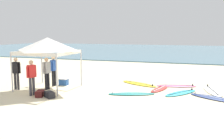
# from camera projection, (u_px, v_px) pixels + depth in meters

# --- Properties ---
(ground_plane) EXTENTS (80.00, 80.00, 0.00)m
(ground_plane) POSITION_uv_depth(u_px,v_px,m) (99.00, 93.00, 12.91)
(ground_plane) COLOR beige
(sea) EXTENTS (80.00, 36.00, 0.10)m
(sea) POSITION_uv_depth(u_px,v_px,m) (170.00, 51.00, 42.53)
(sea) COLOR #568499
(sea) RESTS_ON ground
(canopy_tent) EXTENTS (2.73, 2.73, 2.75)m
(canopy_tent) POSITION_uv_depth(u_px,v_px,m) (48.00, 44.00, 13.51)
(canopy_tent) COLOR #B7B7BC
(canopy_tent) RESTS_ON ground
(surfboard_cyan) EXTENTS (1.72, 2.20, 0.19)m
(surfboard_cyan) POSITION_uv_depth(u_px,v_px,m) (181.00, 93.00, 12.73)
(surfboard_cyan) COLOR #23B2CC
(surfboard_cyan) RESTS_ON ground
(surfboard_white) EXTENTS (1.20, 2.60, 0.19)m
(surfboard_white) POSITION_uv_depth(u_px,v_px,m) (212.00, 91.00, 13.17)
(surfboard_white) COLOR white
(surfboard_white) RESTS_ON ground
(surfboard_teal) EXTENTS (2.35, 1.37, 0.19)m
(surfboard_teal) POSITION_uv_depth(u_px,v_px,m) (131.00, 94.00, 12.54)
(surfboard_teal) COLOR #19847F
(surfboard_teal) RESTS_ON ground
(surfboard_navy) EXTENTS (2.44, 1.76, 0.19)m
(surfboard_navy) POSITION_uv_depth(u_px,v_px,m) (215.00, 98.00, 11.70)
(surfboard_navy) COLOR navy
(surfboard_navy) RESTS_ON ground
(surfboard_red) EXTENTS (0.94, 1.92, 0.19)m
(surfboard_red) POSITION_uv_depth(u_px,v_px,m) (159.00, 89.00, 13.58)
(surfboard_red) COLOR red
(surfboard_red) RESTS_ON ground
(surfboard_yellow) EXTENTS (2.50, 1.75, 0.19)m
(surfboard_yellow) POSITION_uv_depth(u_px,v_px,m) (139.00, 84.00, 14.99)
(surfboard_yellow) COLOR yellow
(surfboard_yellow) RESTS_ON ground
(surfboard_pink) EXTENTS (2.28, 1.10, 0.19)m
(surfboard_pink) POSITION_uv_depth(u_px,v_px,m) (176.00, 86.00, 14.41)
(surfboard_pink) COLOR pink
(surfboard_pink) RESTS_ON ground
(person_blue) EXTENTS (0.25, 0.55, 1.71)m
(person_blue) POSITION_uv_depth(u_px,v_px,m) (54.00, 69.00, 14.42)
(person_blue) COLOR black
(person_blue) RESTS_ON ground
(person_red) EXTENTS (0.32, 0.53, 1.71)m
(person_red) POSITION_uv_depth(u_px,v_px,m) (32.00, 75.00, 12.22)
(person_red) COLOR #383842
(person_red) RESTS_ON ground
(person_black) EXTENTS (0.55, 0.24, 1.71)m
(person_black) POSITION_uv_depth(u_px,v_px,m) (16.00, 71.00, 13.46)
(person_black) COLOR #2D2D33
(person_black) RESTS_ON ground
(person_grey) EXTENTS (0.28, 0.54, 1.71)m
(person_grey) POSITION_uv_depth(u_px,v_px,m) (47.00, 71.00, 13.50)
(person_grey) COLOR black
(person_grey) RESTS_ON ground
(gear_bag_near_tent) EXTENTS (0.68, 0.60, 0.28)m
(gear_bag_near_tent) POSITION_uv_depth(u_px,v_px,m) (49.00, 95.00, 11.92)
(gear_bag_near_tent) COLOR #232328
(gear_bag_near_tent) RESTS_ON ground
(gear_bag_by_pole) EXTENTS (0.50, 0.67, 0.28)m
(gear_bag_by_pole) POSITION_uv_depth(u_px,v_px,m) (40.00, 94.00, 12.13)
(gear_bag_by_pole) COLOR #4C1919
(gear_bag_by_pole) RESTS_ON ground
(cooler_box) EXTENTS (0.50, 0.36, 0.39)m
(cooler_box) POSITION_uv_depth(u_px,v_px,m) (64.00, 82.00, 14.76)
(cooler_box) COLOR #2D60B7
(cooler_box) RESTS_ON ground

